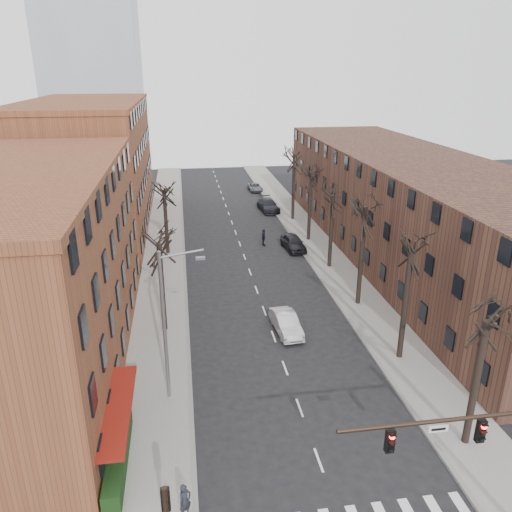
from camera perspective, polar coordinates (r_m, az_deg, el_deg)
name	(u,v)px	position (r m, az deg, el deg)	size (l,w,h in m)	color
sidewalk_left	(164,250)	(52.53, -10.44, 0.67)	(4.00, 90.00, 0.15)	gray
sidewalk_right	(314,242)	(54.28, 6.67, 1.54)	(4.00, 90.00, 0.15)	gray
building_left_near	(16,277)	(33.26, -25.73, -2.21)	(12.00, 26.00, 12.00)	brown
building_left_far	(90,169)	(60.25, -18.41, 9.38)	(12.00, 28.00, 14.00)	brown
building_right	(409,207)	(51.12, 17.10, 5.32)	(12.00, 50.00, 10.00)	#513325
awning_left	(124,452)	(27.31, -14.88, -20.80)	(1.20, 7.00, 0.15)	maroon
hedge	(118,456)	(26.15, -15.47, -21.17)	(0.80, 6.00, 1.00)	#1A3613
tree_right_a	(464,444)	(28.93, 22.72, -19.16)	(5.20, 5.20, 10.00)	black
tree_right_b	(399,358)	(34.57, 16.01, -11.16)	(5.20, 5.20, 10.80)	black
tree_right_c	(358,304)	(41.01, 11.53, -5.44)	(5.20, 5.20, 11.60)	black
tree_right_d	(329,267)	(47.91, 8.35, -1.29)	(5.20, 5.20, 10.00)	black
tree_right_e	(308,240)	(55.12, 6.00, 1.79)	(5.20, 5.20, 10.80)	black
tree_right_f	(293,220)	(62.52, 4.20, 4.15)	(5.20, 5.20, 11.60)	black
tree_left_a	(165,331)	(37.01, -10.34, -8.38)	(5.20, 5.20, 9.50)	black
tree_left_b	(168,254)	(51.60, -10.01, 0.24)	(5.20, 5.20, 9.50)	black
signal_mast_arm	(500,449)	(22.08, 26.12, -19.17)	(8.14, 0.30, 7.20)	black
streetlight	(167,320)	(27.57, -10.13, -7.25)	(2.45, 0.22, 9.03)	slate
silver_sedan	(286,323)	(35.98, 3.46, -7.67)	(1.49, 4.27, 1.41)	silver
parked_car_near	(293,242)	(51.94, 4.28, 1.55)	(1.82, 4.53, 1.54)	black
parked_car_mid	(268,205)	(66.14, 1.40, 5.84)	(2.19, 5.39, 1.56)	black
parked_car_far	(255,187)	(77.30, -0.10, 7.87)	(1.87, 4.05, 1.13)	slate
pedestrian_a	(185,501)	(23.24, -8.11, -25.98)	(0.59, 0.39, 1.62)	black
pedestrian_crossing	(264,238)	(52.85, 0.88, 2.12)	(1.08, 0.45, 1.85)	black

